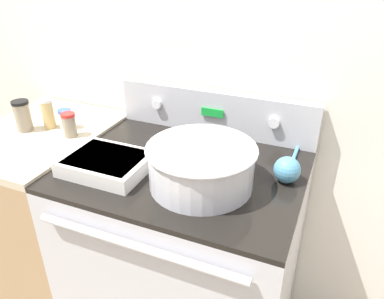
% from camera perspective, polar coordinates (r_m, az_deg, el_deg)
% --- Properties ---
extents(kitchen_wall, '(8.00, 0.05, 2.50)m').
position_cam_1_polar(kitchen_wall, '(1.48, 4.61, 15.01)').
color(kitchen_wall, silver).
rests_on(kitchen_wall, ground_plane).
extents(stove_range, '(0.81, 0.67, 0.93)m').
position_cam_1_polar(stove_range, '(1.58, -0.94, -17.14)').
color(stove_range, '#BCBCC1').
rests_on(stove_range, ground_plane).
extents(control_panel, '(0.81, 0.07, 0.18)m').
position_cam_1_polar(control_panel, '(1.50, 3.52, 5.76)').
color(control_panel, '#BCBCC1').
rests_on(control_panel, stove_range).
extents(side_counter, '(0.49, 0.64, 0.94)m').
position_cam_1_polar(side_counter, '(1.87, -19.86, -10.46)').
color(side_counter, tan).
rests_on(side_counter, ground_plane).
extents(mixing_bowl, '(0.34, 0.34, 0.14)m').
position_cam_1_polar(mixing_bowl, '(1.15, 1.42, -2.18)').
color(mixing_bowl, silver).
rests_on(mixing_bowl, stove_range).
extents(casserole_dish, '(0.27, 0.22, 0.05)m').
position_cam_1_polar(casserole_dish, '(1.28, -12.88, -1.96)').
color(casserole_dish, silver).
rests_on(casserole_dish, stove_range).
extents(ladle, '(0.09, 0.34, 0.09)m').
position_cam_1_polar(ladle, '(1.23, 14.37, -2.87)').
color(ladle, teal).
rests_on(ladle, stove_range).
extents(spice_jar_red_cap, '(0.05, 0.05, 0.10)m').
position_cam_1_polar(spice_jar_red_cap, '(1.52, -18.19, 3.61)').
color(spice_jar_red_cap, gray).
rests_on(spice_jar_red_cap, side_counter).
extents(spice_jar_blue_cap, '(0.05, 0.05, 0.08)m').
position_cam_1_polar(spice_jar_blue_cap, '(1.60, -18.72, 4.44)').
color(spice_jar_blue_cap, beige).
rests_on(spice_jar_blue_cap, side_counter).
extents(spice_jar_white_cap, '(0.05, 0.05, 0.12)m').
position_cam_1_polar(spice_jar_white_cap, '(1.62, -21.09, 5.17)').
color(spice_jar_white_cap, tan).
rests_on(spice_jar_white_cap, side_counter).
extents(spice_jar_black_cap, '(0.07, 0.07, 0.13)m').
position_cam_1_polar(spice_jar_black_cap, '(1.64, -24.40, 4.72)').
color(spice_jar_black_cap, gray).
rests_on(spice_jar_black_cap, side_counter).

